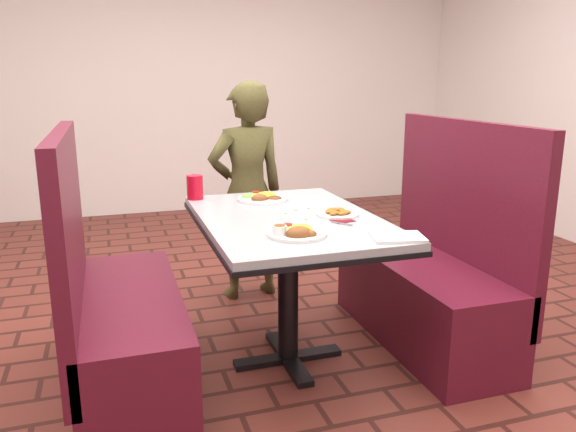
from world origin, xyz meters
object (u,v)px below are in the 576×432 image
object	(u,v)px
near_dinner_plate	(296,230)
red_tumbler	(195,187)
booth_bench_left	(118,320)
diner_person	(247,192)
dining_table	(288,236)
booth_bench_right	(430,282)
plantain_plate	(337,213)
far_dinner_plate	(262,196)

from	to	relation	value
near_dinner_plate	red_tumbler	bearing A→B (deg)	108.36
booth_bench_left	red_tumbler	xyz separation A→B (m)	(0.44, 0.52, 0.49)
diner_person	near_dinner_plate	size ratio (longest dim) A/B	5.51
dining_table	booth_bench_right	bearing A→B (deg)	0.00
booth_bench_left	booth_bench_right	bearing A→B (deg)	0.00
booth_bench_right	diner_person	world-z (taller)	diner_person
dining_table	booth_bench_left	bearing A→B (deg)	180.00
booth_bench_right	diner_person	distance (m)	1.26
plantain_plate	near_dinner_plate	bearing A→B (deg)	-137.86
dining_table	far_dinner_plate	bearing A→B (deg)	93.32
booth_bench_left	far_dinner_plate	world-z (taller)	booth_bench_left
booth_bench_right	near_dinner_plate	world-z (taller)	booth_bench_right
diner_person	near_dinner_plate	distance (m)	1.28
booth_bench_right	plantain_plate	bearing A→B (deg)	-173.45
near_dinner_plate	booth_bench_left	bearing A→B (deg)	155.14
diner_person	plantain_plate	xyz separation A→B (m)	(0.19, -1.00, 0.08)
dining_table	booth_bench_right	distance (m)	0.86
dining_table	red_tumbler	xyz separation A→B (m)	(-0.36, 0.52, 0.16)
plantain_plate	red_tumbler	bearing A→B (deg)	134.90
booth_bench_left	plantain_plate	world-z (taller)	booth_bench_left
booth_bench_left	near_dinner_plate	distance (m)	0.92
dining_table	booth_bench_left	world-z (taller)	booth_bench_left
dining_table	booth_bench_right	size ratio (longest dim) A/B	1.01
near_dinner_plate	plantain_plate	xyz separation A→B (m)	(0.30, 0.27, -0.01)
booth_bench_right	plantain_plate	xyz separation A→B (m)	(-0.57, -0.07, 0.43)
booth_bench_left	plantain_plate	bearing A→B (deg)	-3.69
booth_bench_left	diner_person	bearing A→B (deg)	48.40
far_dinner_plate	red_tumbler	bearing A→B (deg)	156.75
near_dinner_plate	far_dinner_plate	bearing A→B (deg)	85.79
far_dinner_plate	booth_bench_right	bearing A→B (deg)	-24.49
red_tumbler	plantain_plate	bearing A→B (deg)	-45.10
booth_bench_right	red_tumbler	size ratio (longest dim) A/B	9.28
booth_bench_right	booth_bench_left	bearing A→B (deg)	180.00
plantain_plate	booth_bench_right	bearing A→B (deg)	6.55
near_dinner_plate	far_dinner_plate	xyz separation A→B (m)	(0.05, 0.71, -0.00)
dining_table	diner_person	world-z (taller)	diner_person
dining_table	diner_person	distance (m)	0.93
booth_bench_right	dining_table	bearing A→B (deg)	180.00
far_dinner_plate	diner_person	bearing A→B (deg)	84.71
booth_bench_right	far_dinner_plate	world-z (taller)	booth_bench_right
dining_table	booth_bench_right	xyz separation A→B (m)	(0.80, 0.00, -0.32)
booth_bench_left	far_dinner_plate	distance (m)	0.97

